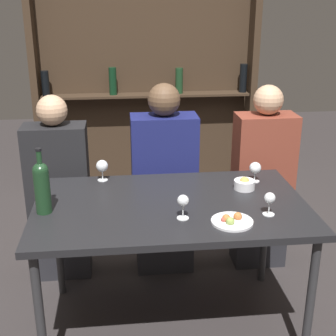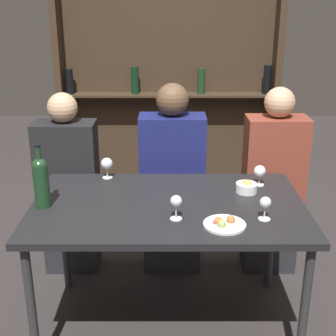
{
  "view_description": "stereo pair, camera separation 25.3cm",
  "coord_description": "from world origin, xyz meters",
  "views": [
    {
      "loc": [
        -0.26,
        -2.23,
        1.8
      ],
      "look_at": [
        0.0,
        0.13,
        0.92
      ],
      "focal_mm": 50.0,
      "sensor_mm": 36.0,
      "label": 1
    },
    {
      "loc": [
        -0.0,
        -2.25,
        1.8
      ],
      "look_at": [
        0.0,
        0.13,
        0.92
      ],
      "focal_mm": 50.0,
      "sensor_mm": 36.0,
      "label": 2
    }
  ],
  "objects": [
    {
      "name": "ground_plane",
      "position": [
        0.0,
        0.0,
        0.0
      ],
      "size": [
        10.0,
        10.0,
        0.0
      ],
      "primitive_type": "plane",
      "color": "#332D2D"
    },
    {
      "name": "wine_bottle",
      "position": [
        -0.65,
        -0.04,
        0.91
      ],
      "size": [
        0.08,
        0.08,
        0.34
      ],
      "color": "#19381E",
      "rests_on": "dining_table"
    },
    {
      "name": "food_plate_0",
      "position": [
        0.27,
        -0.26,
        0.78
      ],
      "size": [
        0.2,
        0.2,
        0.05
      ],
      "color": "white",
      "rests_on": "dining_table"
    },
    {
      "name": "wine_glass_1",
      "position": [
        -0.36,
        0.37,
        0.85
      ],
      "size": [
        0.07,
        0.07,
        0.13
      ],
      "color": "silver",
      "rests_on": "dining_table"
    },
    {
      "name": "seated_person_left",
      "position": [
        -0.66,
        0.62,
        0.58
      ],
      "size": [
        0.39,
        0.22,
        1.23
      ],
      "color": "#26262B",
      "rests_on": "ground_plane"
    },
    {
      "name": "dining_table",
      "position": [
        0.0,
        0.0,
        0.71
      ],
      "size": [
        1.44,
        0.87,
        0.77
      ],
      "color": "black",
      "rests_on": "ground_plane"
    },
    {
      "name": "snack_bowl",
      "position": [
        0.44,
        0.15,
        0.8
      ],
      "size": [
        0.12,
        0.12,
        0.07
      ],
      "color": "white",
      "rests_on": "dining_table"
    },
    {
      "name": "wine_glass_2",
      "position": [
        0.53,
        0.25,
        0.85
      ],
      "size": [
        0.07,
        0.07,
        0.12
      ],
      "color": "silver",
      "rests_on": "dining_table"
    },
    {
      "name": "wine_glass_3",
      "position": [
        0.47,
        -0.19,
        0.85
      ],
      "size": [
        0.06,
        0.06,
        0.12
      ],
      "color": "silver",
      "rests_on": "dining_table"
    },
    {
      "name": "wine_glass_0",
      "position": [
        0.04,
        -0.19,
        0.86
      ],
      "size": [
        0.06,
        0.06,
        0.13
      ],
      "color": "silver",
      "rests_on": "dining_table"
    },
    {
      "name": "seated_person_center",
      "position": [
        0.03,
        0.62,
        0.61
      ],
      "size": [
        0.42,
        0.22,
        1.29
      ],
      "color": "#26262B",
      "rests_on": "ground_plane"
    },
    {
      "name": "seated_person_right",
      "position": [
        0.69,
        0.62,
        0.6
      ],
      "size": [
        0.39,
        0.22,
        1.27
      ],
      "color": "#26262B",
      "rests_on": "ground_plane"
    },
    {
      "name": "wine_rack_wall",
      "position": [
        0.0,
        2.02,
        1.2
      ],
      "size": [
        2.0,
        0.21,
        2.4
      ],
      "color": "#38281C",
      "rests_on": "ground_plane"
    }
  ]
}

